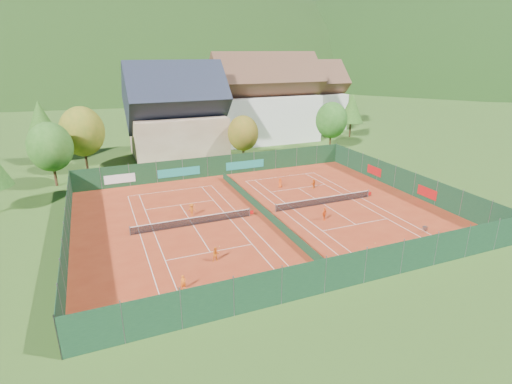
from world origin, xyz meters
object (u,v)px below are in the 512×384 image
object	(u,v)px
player_right_far_a	(280,183)
player_right_far_b	(314,184)
chalet	(177,118)
hotel_block_a	(265,104)
player_left_near	(183,282)
player_right_near	(324,214)
player_left_mid	(216,254)
hotel_block_b	(307,100)
ball_hopper	(425,228)
player_left_far	(192,210)

from	to	relation	value
player_right_far_a	player_right_far_b	distance (m)	4.48
chalet	hotel_block_a	xyz separation A→B (m)	(19.00, 6.00, 0.76)
player_left_near	player_right_near	world-z (taller)	player_right_near
player_left_mid	hotel_block_b	bearing A→B (deg)	53.22
player_left_near	player_right_far_a	size ratio (longest dim) A/B	0.96
ball_hopper	player_right_far_a	xyz separation A→B (m)	(-7.33, 18.42, 0.09)
player_left_far	player_right_near	size ratio (longest dim) A/B	1.00
player_right_far_b	chalet	bearing A→B (deg)	-93.38
chalet	player_right_far_b	bearing A→B (deg)	-62.14
hotel_block_b	player_right_far_b	distance (m)	43.71
player_left_far	player_right_near	xyz separation A→B (m)	(12.98, -6.72, -0.00)
hotel_block_a	player_left_far	distance (m)	41.35
ball_hopper	player_left_mid	size ratio (longest dim) A/B	0.59
player_right_near	ball_hopper	bearing A→B (deg)	-67.89
chalet	player_left_mid	size ratio (longest dim) A/B	12.00
player_left_near	player_right_far_a	world-z (taller)	player_right_far_a
hotel_block_a	ball_hopper	size ratio (longest dim) A/B	27.00
chalet	player_left_mid	world-z (taller)	chalet
player_right_far_a	player_right_near	bearing A→B (deg)	90.38
chalet	player_left_mid	bearing A→B (deg)	-97.46
ball_hopper	player_right_near	xyz separation A→B (m)	(-7.70, 6.62, 0.18)
player_left_far	player_right_far_a	size ratio (longest dim) A/B	1.14
hotel_block_a	hotel_block_b	xyz separation A→B (m)	(14.00, 8.00, -0.76)
player_right_near	player_right_far_a	xyz separation A→B (m)	(0.37, 11.80, -0.09)
hotel_block_b	player_left_far	bearing A→B (deg)	-132.18
hotel_block_b	player_left_near	bearing A→B (deg)	-126.89
chalet	ball_hopper	bearing A→B (deg)	-68.30
hotel_block_b	player_right_near	distance (m)	54.29
hotel_block_a	player_right_far_b	world-z (taller)	hotel_block_a
player_left_near	player_left_far	world-z (taller)	player_left_far
player_left_far	player_right_far_b	xyz separation A→B (m)	(17.35, 3.05, -0.08)
hotel_block_b	player_right_near	size ratio (longest dim) A/B	11.76
player_right_near	player_right_far_b	bearing A→B (deg)	38.71
hotel_block_a	ball_hopper	world-z (taller)	hotel_block_a
hotel_block_a	player_left_near	distance (m)	55.29
player_right_far_a	player_left_mid	bearing A→B (deg)	51.10
chalet	hotel_block_b	world-z (taller)	chalet
hotel_block_b	player_left_far	xyz separation A→B (m)	(-37.49, -41.37, -5.88)
player_right_far_a	player_right_far_b	size ratio (longest dim) A/B	0.99
hotel_block_a	player_right_far_a	world-z (taller)	hotel_block_a
chalet	player_left_mid	xyz separation A→B (m)	(-5.00, -38.20, -5.95)
hotel_block_b	player_right_near	bearing A→B (deg)	-117.00
player_right_near	hotel_block_b	bearing A→B (deg)	35.79
hotel_block_a	player_left_near	bearing A→B (deg)	-120.20
hotel_block_b	player_left_far	size ratio (longest dim) A/B	11.74
player_left_mid	player_right_near	xyz separation A→B (m)	(13.49, 4.11, 0.06)
hotel_block_b	player_left_near	size ratio (longest dim) A/B	14.04
hotel_block_a	player_right_near	xyz separation A→B (m)	(-10.50, -40.09, -6.65)
hotel_block_b	player_left_mid	size ratio (longest dim) A/B	12.80
hotel_block_b	player_left_mid	bearing A→B (deg)	-126.05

